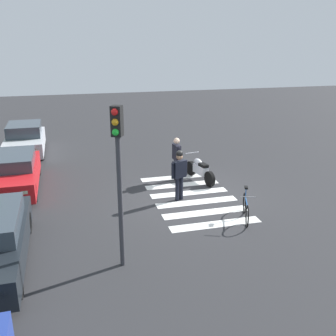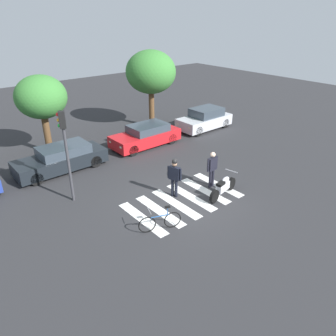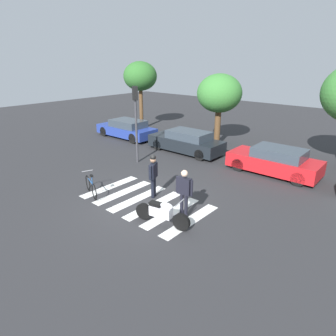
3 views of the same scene
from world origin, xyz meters
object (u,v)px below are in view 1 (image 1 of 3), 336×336
Objects in this scene: leaning_bicycle at (246,208)px; officer_on_foot at (177,156)px; traffic_light_pole at (118,163)px; car_silver_sedan at (25,140)px; car_red_convertible at (13,173)px; police_motorcycle at (200,170)px; officer_by_motorcycle at (179,171)px.

leaning_bicycle is 0.90× the size of officer_on_foot.
car_silver_sedan is at bearing 15.51° from traffic_light_pole.
leaning_bicycle is at bearing -143.21° from car_silver_sedan.
car_red_convertible is 7.46m from traffic_light_pole.
traffic_light_pole reaches higher than leaning_bicycle.
police_motorcycle is 7.12m from traffic_light_pole.
leaning_bicycle is at bearing -176.89° from police_motorcycle.
car_silver_sedan is 12.11m from traffic_light_pole.
traffic_light_pole is (-1.63, 4.19, 2.36)m from leaning_bicycle.
leaning_bicycle is 0.37× the size of car_red_convertible.
officer_on_foot reaches higher than leaning_bicycle.
car_red_convertible reaches higher than police_motorcycle.
officer_on_foot is at bearing -28.32° from traffic_light_pole.
leaning_bicycle is at bearing -68.69° from traffic_light_pole.
officer_by_motorcycle is (-1.94, 0.45, 0.04)m from officer_on_foot.
car_red_convertible reaches higher than leaning_bicycle.
officer_on_foot is 8.56m from car_silver_sedan.
car_silver_sedan is at bearing 49.76° from police_motorcycle.
leaning_bicycle is 8.82m from car_red_convertible.
police_motorcycle is 1.13× the size of officer_by_motorcycle.
officer_by_motorcycle reaches higher than officer_on_foot.
officer_on_foot is at bearing 76.61° from police_motorcycle.
car_red_convertible is at bearing 83.30° from officer_on_foot.
officer_by_motorcycle reaches higher than leaning_bicycle.
leaning_bicycle is 0.40× the size of car_silver_sedan.
car_silver_sedan reaches higher than leaning_bicycle.
car_silver_sedan is at bearing 36.79° from leaning_bicycle.
police_motorcycle is at bearing -38.97° from officer_by_motorcycle.
car_red_convertible is (0.74, 6.28, -0.39)m from officer_on_foot.
traffic_light_pole reaches higher than car_silver_sedan.
officer_on_foot is 6.65m from traffic_light_pole.
officer_on_foot reaches higher than police_motorcycle.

